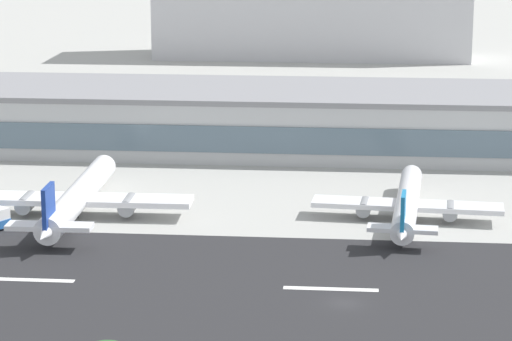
{
  "coord_description": "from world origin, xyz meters",
  "views": [
    {
      "loc": [
        1.0,
        -132.52,
        49.26
      ],
      "look_at": [
        -15.0,
        46.77,
        4.88
      ],
      "focal_mm": 80.83,
      "sensor_mm": 36.0,
      "label": 1
    }
  ],
  "objects": [
    {
      "name": "ground_plane",
      "position": [
        0.0,
        0.0,
        0.0
      ],
      "size": [
        1400.0,
        1400.0,
        0.0
      ],
      "primitive_type": "plane",
      "color": "#A8A8A3"
    },
    {
      "name": "runway_centreline_dash_3",
      "position": [
        -40.7,
        4.89,
        0.09
      ],
      "size": [
        12.0,
        1.2,
        0.01
      ],
      "primitive_type": "cube",
      "color": "white",
      "rests_on": "runway_strip"
    },
    {
      "name": "runway_strip",
      "position": [
        0.0,
        4.89,
        0.04
      ],
      "size": [
        800.0,
        42.61,
        0.08
      ],
      "primitive_type": "cube",
      "color": "#262628",
      "rests_on": "ground_plane"
    },
    {
      "name": "terminal_building",
      "position": [
        -15.4,
        84.41,
        5.94
      ],
      "size": [
        200.87,
        29.78,
        11.88
      ],
      "color": "#B7BABC",
      "rests_on": "ground_plane"
    },
    {
      "name": "airliner_navy_tail_gate_0",
      "position": [
        -41.48,
        34.02,
        2.95
      ],
      "size": [
        35.39,
        44.31,
        9.25
      ],
      "rotation": [
        0.0,
        0.0,
        1.58
      ],
      "color": "white",
      "rests_on": "ground_plane"
    },
    {
      "name": "runway_centreline_dash_4",
      "position": [
        -1.79,
        4.89,
        0.09
      ],
      "size": [
        12.0,
        1.2,
        0.01
      ],
      "primitive_type": "cube",
      "color": "white",
      "rests_on": "runway_strip"
    },
    {
      "name": "airliner_blue_tail_gate_1",
      "position": [
        8.84,
        36.56,
        2.59
      ],
      "size": [
        29.17,
        38.84,
        8.11
      ],
      "rotation": [
        0.0,
        0.0,
        1.49
      ],
      "color": "silver",
      "rests_on": "ground_plane"
    }
  ]
}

